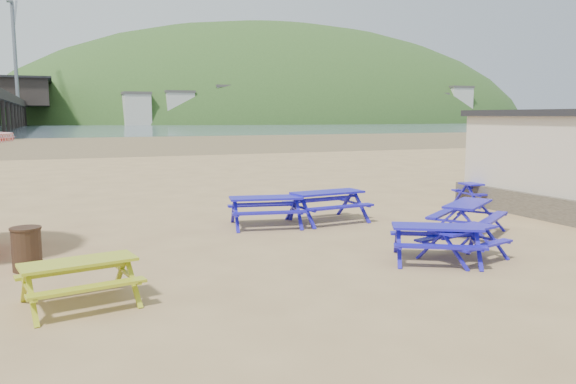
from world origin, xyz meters
name	(u,v)px	position (x,y,z in m)	size (l,w,h in m)	color
ground	(327,240)	(0.00, 0.00, 0.00)	(400.00, 400.00, 0.00)	tan
wet_sand	(112,142)	(0.00, 55.00, 0.00)	(400.00, 400.00, 0.00)	brown
sea	(76,126)	(0.00, 170.00, 0.01)	(400.00, 400.00, 0.00)	#485A67
picnic_table_blue_a	(266,212)	(-0.76, 2.16, 0.40)	(2.18, 1.89, 0.80)	#2417B2
picnic_table_blue_b	(327,206)	(1.10, 2.18, 0.43)	(2.18, 1.83, 0.85)	#2417B2
picnic_table_blue_c	(487,194)	(7.37, 2.80, 0.38)	(1.91, 1.60, 0.75)	#2417B2
picnic_table_blue_d	(436,243)	(1.19, -2.63, 0.37)	(2.25, 2.12, 0.75)	#2417B2
picnic_table_blue_e	(463,244)	(1.81, -2.71, 0.33)	(1.87, 1.65, 0.67)	#2417B2
picnic_table_blue_f	(467,218)	(3.60, -0.71, 0.40)	(2.45, 2.35, 0.80)	#2417B2
picnic_table_yellow	(80,283)	(-5.67, -2.70, 0.36)	(1.94, 1.67, 0.72)	#B0A018
litter_bin	(27,249)	(-6.52, -0.18, 0.43)	(0.58, 0.58, 0.85)	#371E15
pier	(10,108)	(-17.99, 178.23, 5.46)	(24.00, 220.00, 39.29)	black
headland_town	(280,144)	(90.00, 229.68, -9.91)	(264.00, 144.00, 108.00)	#2D4C1E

